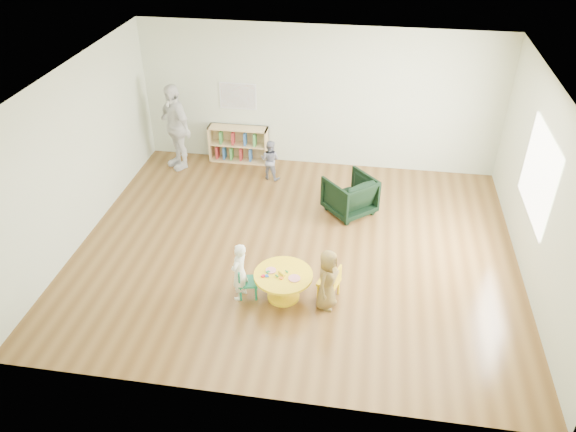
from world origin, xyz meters
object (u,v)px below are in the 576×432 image
object	(u,v)px
bookshelf	(238,144)
child_left	(239,272)
adult_caretaker	(175,127)
child_right	(327,280)
activity_table	(283,281)
kid_chair_left	(246,281)
armchair	(350,195)
toddler	(270,160)
kid_chair_right	(331,282)

from	to	relation	value
bookshelf	child_left	bearing A→B (deg)	-76.47
adult_caretaker	child_right	bearing A→B (deg)	-6.04
activity_table	kid_chair_left	xyz separation A→B (m)	(-0.54, -0.05, -0.02)
bookshelf	child_right	bearing A→B (deg)	-61.57
child_right	bookshelf	bearing A→B (deg)	46.29
armchair	child_left	xyz separation A→B (m)	(-1.39, -2.51, 0.11)
kid_chair_left	toddler	xyz separation A→B (m)	(-0.28, 3.46, 0.13)
kid_chair_right	kid_chair_left	bearing A→B (deg)	114.68
child_left	adult_caretaker	world-z (taller)	adult_caretaker
kid_chair_left	toddler	bearing A→B (deg)	173.85
adult_caretaker	child_left	bearing A→B (deg)	-18.49
activity_table	toddler	size ratio (longest dim) A/B	1.05
kid_chair_right	activity_table	bearing A→B (deg)	116.32
child_left	activity_table	bearing A→B (deg)	115.06
activity_table	child_right	world-z (taller)	child_right
armchair	kid_chair_left	bearing A→B (deg)	19.61
activity_table	adult_caretaker	distance (m)	4.59
kid_chair_left	bookshelf	xyz separation A→B (m)	(-1.07, 4.10, 0.09)
child_right	armchair	bearing A→B (deg)	14.40
kid_chair_left	kid_chair_right	xyz separation A→B (m)	(1.21, 0.15, 0.01)
child_left	armchair	bearing A→B (deg)	167.40
kid_chair_left	child_right	bearing A→B (deg)	77.68
kid_chair_right	child_right	xyz separation A→B (m)	(-0.04, -0.18, 0.18)
bookshelf	armchair	bearing A→B (deg)	-34.37
activity_table	adult_caretaker	size ratio (longest dim) A/B	0.49
armchair	adult_caretaker	distance (m)	3.77
bookshelf	child_right	size ratio (longest dim) A/B	1.29
child_left	toddler	bearing A→B (deg)	-160.17
bookshelf	armchair	distance (m)	2.89
bookshelf	kid_chair_left	bearing A→B (deg)	-75.41
kid_chair_right	bookshelf	bearing A→B (deg)	47.50
armchair	child_left	bearing A→B (deg)	18.80
child_left	adult_caretaker	bearing A→B (deg)	-133.73
activity_table	child_left	world-z (taller)	child_left
toddler	kid_chair_right	bearing A→B (deg)	129.05
armchair	activity_table	bearing A→B (deg)	29.86
child_right	toddler	xyz separation A→B (m)	(-1.45, 3.49, -0.07)
activity_table	kid_chair_left	bearing A→B (deg)	-174.86
kid_chair_right	armchair	xyz separation A→B (m)	(0.11, 2.32, 0.07)
toddler	adult_caretaker	bearing A→B (deg)	8.11
kid_chair_left	child_right	size ratio (longest dim) A/B	0.54
activity_table	child_right	xyz separation A→B (m)	(0.63, -0.08, 0.18)
armchair	toddler	world-z (taller)	toddler
kid_chair_left	kid_chair_right	bearing A→B (deg)	86.36
activity_table	bookshelf	size ratio (longest dim) A/B	0.70
adult_caretaker	kid_chair_left	bearing A→B (deg)	-17.39
activity_table	adult_caretaker	xyz separation A→B (m)	(-2.75, 3.63, 0.57)
adult_caretaker	bookshelf	bearing A→B (deg)	62.05
kid_chair_right	child_right	world-z (taller)	child_right
child_left	child_right	distance (m)	1.24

